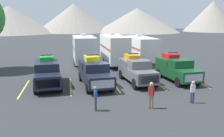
# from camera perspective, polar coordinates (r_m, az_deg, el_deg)

# --- Properties ---
(ground_plane) EXTENTS (240.00, 240.00, 0.00)m
(ground_plane) POSITION_cam_1_polar(r_m,az_deg,el_deg) (20.25, 1.00, -4.41)
(ground_plane) COLOR #2D3033
(pickup_truck_a) EXTENTS (2.55, 5.81, 2.56)m
(pickup_truck_a) POSITION_cam_1_polar(r_m,az_deg,el_deg) (21.07, -15.10, -0.87)
(pickup_truck_a) COLOR black
(pickup_truck_a) RESTS_ON ground
(pickup_truck_b) EXTENTS (2.60, 5.92, 2.54)m
(pickup_truck_b) POSITION_cam_1_polar(r_m,az_deg,el_deg) (20.68, -4.19, -0.83)
(pickup_truck_b) COLOR black
(pickup_truck_b) RESTS_ON ground
(pickup_truck_c) EXTENTS (2.41, 5.49, 2.54)m
(pickup_truck_c) POSITION_cam_1_polar(r_m,az_deg,el_deg) (21.57, 5.76, -0.28)
(pickup_truck_c) COLOR #595B60
(pickup_truck_c) RESTS_ON ground
(pickup_truck_d) EXTENTS (2.47, 5.36, 2.54)m
(pickup_truck_d) POSITION_cam_1_polar(r_m,az_deg,el_deg) (22.91, 14.99, 0.03)
(pickup_truck_d) COLOR #144723
(pickup_truck_d) RESTS_ON ground
(lot_stripe_a) EXTENTS (0.12, 5.50, 0.01)m
(lot_stripe_a) POSITION_cam_1_polar(r_m,az_deg,el_deg) (21.09, -20.16, -4.47)
(lot_stripe_a) COLOR gold
(lot_stripe_a) RESTS_ON ground
(lot_stripe_b) EXTENTS (0.12, 5.50, 0.01)m
(lot_stripe_b) POSITION_cam_1_polar(r_m,az_deg,el_deg) (20.77, -9.82, -4.16)
(lot_stripe_b) COLOR gold
(lot_stripe_b) RESTS_ON ground
(lot_stripe_c) EXTENTS (0.12, 5.50, 0.01)m
(lot_stripe_c) POSITION_cam_1_polar(r_m,az_deg,el_deg) (21.13, 0.49, -3.72)
(lot_stripe_c) COLOR gold
(lot_stripe_c) RESTS_ON ground
(lot_stripe_d) EXTENTS (0.12, 5.50, 0.01)m
(lot_stripe_d) POSITION_cam_1_polar(r_m,az_deg,el_deg) (22.13, 10.15, -3.19)
(lot_stripe_d) COLOR gold
(lot_stripe_d) RESTS_ON ground
(lot_stripe_e) EXTENTS (0.12, 5.50, 0.01)m
(lot_stripe_e) POSITION_cam_1_polar(r_m,az_deg,el_deg) (23.71, 18.74, -2.64)
(lot_stripe_e) COLOR gold
(lot_stripe_e) RESTS_ON ground
(camper_trailer_a) EXTENTS (2.61, 7.37, 3.84)m
(camper_trailer_a) POSITION_cam_1_polar(r_m,az_deg,el_deg) (29.68, -6.62, 4.62)
(camper_trailer_a) COLOR silver
(camper_trailer_a) RESTS_ON ground
(camper_trailer_b) EXTENTS (2.47, 8.98, 3.92)m
(camper_trailer_b) POSITION_cam_1_polar(r_m,az_deg,el_deg) (29.85, 0.43, 4.82)
(camper_trailer_b) COLOR white
(camper_trailer_b) RESTS_ON ground
(camper_trailer_c) EXTENTS (2.55, 8.29, 3.64)m
(camper_trailer_c) POSITION_cam_1_polar(r_m,az_deg,el_deg) (31.49, 6.86, 4.83)
(camper_trailer_c) COLOR white
(camper_trailer_c) RESTS_ON ground
(person_a) EXTENTS (0.24, 0.33, 1.57)m
(person_a) POSITION_cam_1_polar(r_m,az_deg,el_deg) (14.90, -3.94, -6.73)
(person_a) COLOR #3F3F42
(person_a) RESTS_ON ground
(person_b) EXTENTS (0.35, 0.30, 1.74)m
(person_b) POSITION_cam_1_polar(r_m,az_deg,el_deg) (15.39, 9.30, -5.87)
(person_b) COLOR #726047
(person_b) RESTS_ON ground
(person_c) EXTENTS (0.34, 0.23, 1.55)m
(person_c) POSITION_cam_1_polar(r_m,az_deg,el_deg) (17.07, 18.62, -4.98)
(person_c) COLOR navy
(person_c) RESTS_ON ground
(mountain_ridge) EXTENTS (151.99, 43.14, 16.80)m
(mountain_ridge) POSITION_cam_1_polar(r_m,az_deg,el_deg) (106.14, -9.69, 11.87)
(mountain_ridge) COLOR gray
(mountain_ridge) RESTS_ON ground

